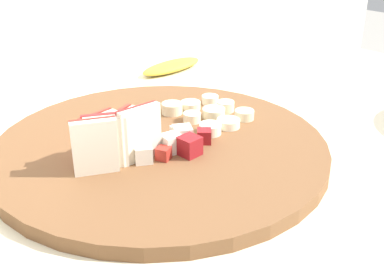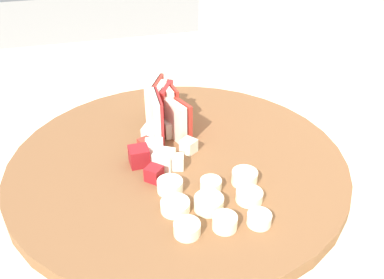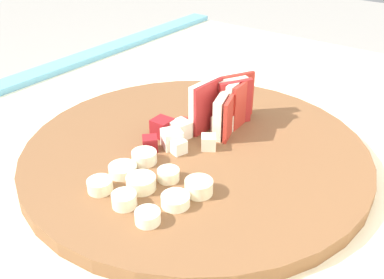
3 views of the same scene
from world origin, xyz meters
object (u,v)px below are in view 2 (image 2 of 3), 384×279
object	(u,v)px
apple_dice_pile	(160,148)
banana_slice_rows	(214,200)
cutting_board	(178,161)
apple_wedge_fan	(163,109)

from	to	relation	value
apple_dice_pile	banana_slice_rows	xyz separation A→B (m)	(0.10, 0.03, -0.00)
banana_slice_rows	cutting_board	bearing A→B (deg)	-172.76
cutting_board	banana_slice_rows	xyz separation A→B (m)	(0.09, 0.01, 0.01)
banana_slice_rows	apple_dice_pile	bearing A→B (deg)	-162.45
cutting_board	banana_slice_rows	distance (m)	0.10
apple_dice_pile	cutting_board	bearing A→B (deg)	70.56
apple_wedge_fan	banana_slice_rows	size ratio (longest dim) A/B	0.91
apple_wedge_fan	apple_dice_pile	xyz separation A→B (m)	(0.06, -0.02, -0.02)
apple_wedge_fan	apple_dice_pile	bearing A→B (deg)	-17.44
apple_wedge_fan	banana_slice_rows	distance (m)	0.16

